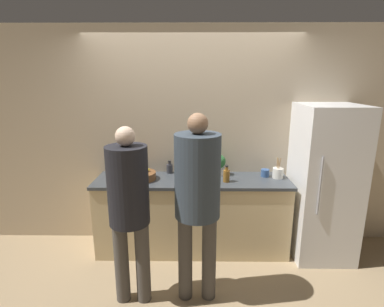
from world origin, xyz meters
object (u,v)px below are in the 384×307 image
(cup_blue, at_px, (265,173))
(potted_plant, at_px, (219,164))
(utensil_crock, at_px, (278,173))
(bottle_dark, at_px, (170,168))
(fruit_bowl, at_px, (141,176))
(person_center, at_px, (197,191))
(bottle_amber, at_px, (226,175))
(person_left, at_px, (129,202))
(refrigerator, at_px, (324,182))

(cup_blue, bearing_deg, potted_plant, 173.80)
(utensil_crock, bearing_deg, bottle_dark, 172.36)
(potted_plant, bearing_deg, utensil_crock, -9.09)
(fruit_bowl, distance_m, bottle_dark, 0.39)
(person_center, distance_m, fruit_bowl, 1.04)
(person_center, distance_m, bottle_dark, 1.10)
(fruit_bowl, height_order, bottle_amber, bottle_amber)
(person_center, distance_m, bottle_amber, 0.81)
(fruit_bowl, xyz_separation_m, bottle_amber, (0.97, -0.07, 0.03))
(person_center, relative_size, cup_blue, 18.11)
(fruit_bowl, xyz_separation_m, potted_plant, (0.90, 0.17, 0.09))
(bottle_dark, height_order, cup_blue, bottle_dark)
(person_left, bearing_deg, bottle_dark, 76.63)
(refrigerator, height_order, person_center, refrigerator)
(cup_blue, bearing_deg, bottle_dark, 173.93)
(person_left, bearing_deg, fruit_bowl, 93.56)
(fruit_bowl, bearing_deg, bottle_amber, -4.33)
(person_center, relative_size, bottle_dark, 11.30)
(utensil_crock, height_order, cup_blue, utensil_crock)
(fruit_bowl, bearing_deg, person_left, -86.44)
(person_center, bearing_deg, refrigerator, 28.38)
(person_left, height_order, utensil_crock, person_left)
(person_left, height_order, person_center, person_center)
(refrigerator, distance_m, utensil_crock, 0.51)
(fruit_bowl, height_order, potted_plant, potted_plant)
(cup_blue, bearing_deg, utensil_crock, -20.01)
(fruit_bowl, relative_size, bottle_amber, 1.85)
(person_left, xyz_separation_m, fruit_bowl, (-0.05, 0.85, -0.05))
(fruit_bowl, bearing_deg, utensil_crock, 2.36)
(person_center, xyz_separation_m, utensil_crock, (0.94, 0.88, -0.12))
(utensil_crock, bearing_deg, potted_plant, 170.91)
(utensil_crock, xyz_separation_m, potted_plant, (-0.68, 0.11, 0.07))
(person_center, relative_size, bottle_amber, 9.17)
(person_left, xyz_separation_m, bottle_amber, (0.92, 0.78, -0.01))
(person_center, bearing_deg, person_left, -175.87)
(person_center, distance_m, utensil_crock, 1.29)
(person_left, height_order, potted_plant, person_left)
(refrigerator, distance_m, cup_blue, 0.65)
(fruit_bowl, height_order, cup_blue, fruit_bowl)
(bottle_dark, bearing_deg, bottle_amber, -25.11)
(refrigerator, bearing_deg, bottle_amber, -178.29)
(utensil_crock, bearing_deg, fruit_bowl, -177.64)
(person_left, distance_m, utensil_crock, 1.78)
(cup_blue, bearing_deg, bottle_amber, -158.30)
(person_left, relative_size, utensil_crock, 6.73)
(refrigerator, height_order, bottle_dark, refrigerator)
(person_left, xyz_separation_m, potted_plant, (0.85, 1.03, 0.05))
(person_left, height_order, bottle_dark, person_left)
(potted_plant, bearing_deg, cup_blue, -6.20)
(utensil_crock, distance_m, bottle_amber, 0.62)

